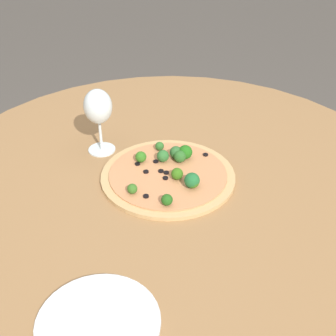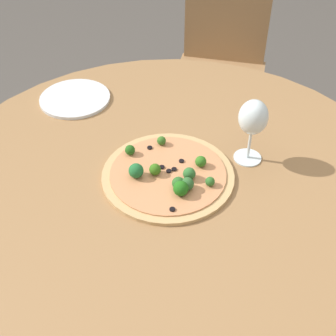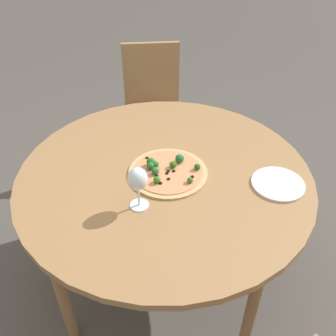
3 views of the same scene
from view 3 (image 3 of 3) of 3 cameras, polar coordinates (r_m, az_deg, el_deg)
The scene contains 6 objects.
ground_plane at distance 2.16m, azimuth -0.42°, elevation -15.39°, with size 12.00×12.00×0.00m, color #4C4742.
dining_table at distance 1.67m, azimuth -0.52°, elevation -2.15°, with size 1.29×1.29×0.71m.
chair_2 at distance 2.60m, azimuth -2.33°, elevation 9.32°, with size 0.47×0.47×0.88m.
pizza at distance 1.63m, azimuth -0.07°, elevation -0.44°, with size 0.35×0.35×0.05m.
wine_glass at distance 1.40m, azimuth -4.64°, elevation -1.86°, with size 0.08×0.08×0.18m.
plate_near at distance 1.64m, azimuth 16.41°, elevation -2.32°, with size 0.22×0.22×0.01m.
Camera 3 is at (-0.15, 1.26, 1.74)m, focal length 40.00 mm.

